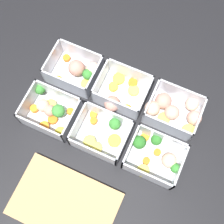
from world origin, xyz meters
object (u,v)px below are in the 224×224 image
at_px(container_near_left, 173,110).
at_px(container_far_left, 155,156).
at_px(container_near_right, 78,70).
at_px(container_far_right, 50,110).
at_px(container_far_center, 102,134).
at_px(container_near_center, 120,93).

distance_m(container_near_left, container_far_left, 0.15).
distance_m(container_near_right, container_far_right, 0.15).
height_order(container_near_right, container_far_right, same).
height_order(container_far_left, container_far_center, same).
relative_size(container_far_left, container_far_right, 0.98).
xyz_separation_m(container_near_left, container_far_left, (-0.00, 0.15, 0.00)).
bearing_deg(container_near_center, container_far_left, 141.45).
xyz_separation_m(container_far_left, container_far_center, (0.16, 0.00, -0.00)).
bearing_deg(container_far_right, container_far_center, 178.80).
distance_m(container_near_left, container_near_center, 0.17).
bearing_deg(container_near_center, container_near_right, -6.83).
bearing_deg(container_far_right, container_far_left, -179.77).
distance_m(container_near_center, container_far_left, 0.21).
bearing_deg(container_far_center, container_far_left, -178.27).
bearing_deg(container_near_right, container_far_left, 154.47).
height_order(container_near_left, container_far_left, same).
bearing_deg(container_far_center, container_near_center, -88.27).
relative_size(container_far_center, container_far_right, 0.96).
relative_size(container_near_center, container_far_left, 0.98).
xyz_separation_m(container_near_right, container_far_left, (-0.32, 0.15, 0.00)).
bearing_deg(container_far_right, container_near_center, -141.29).
distance_m(container_near_left, container_far_right, 0.36).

